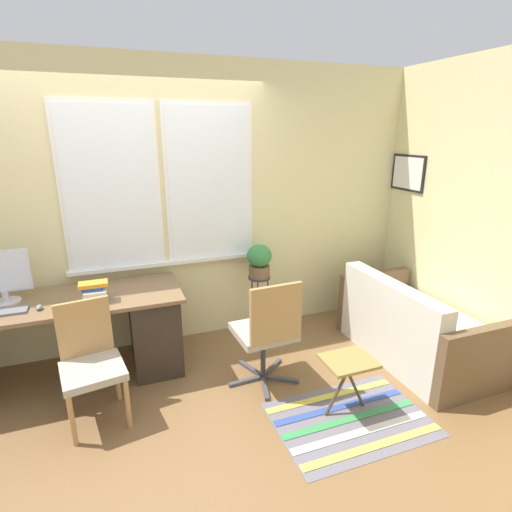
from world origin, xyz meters
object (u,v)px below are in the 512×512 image
Objects in this scene: book_stack at (95,292)px; potted_plant at (259,260)px; desk_chair_wooden at (91,360)px; office_chair_swivel at (267,331)px; monitor at (2,277)px; plant_stand at (259,285)px; couch_loveseat at (414,330)px; folding_stool at (348,365)px; mouse at (39,307)px; keyboard at (0,313)px.

book_stack is 0.66× the size of potted_plant.
desk_chair_wooden is 0.93× the size of office_chair_swivel.
potted_plant is (1.60, 0.77, 0.35)m from desk_chair_wooden.
plant_stand is at bearing 2.93° from monitor.
couch_loveseat is 2.26× the size of plant_stand.
book_stack is 2.86m from couch_loveseat.
folding_stool is at bearing 114.16° from couch_loveseat.
couch_loveseat is (3.14, -0.57, -0.49)m from mouse.
office_chair_swivel is (1.69, -0.50, -0.26)m from mouse.
folding_stool is at bearing -82.63° from potted_plant.
couch_loveseat is 4.33× the size of potted_plant.
office_chair_swivel reaches higher than couch_loveseat.
monitor is 0.30× the size of couch_loveseat.
keyboard is 1.70× the size of book_stack.
plant_stand is (1.60, 0.77, 0.08)m from desk_chair_wooden.
folding_stool is (2.39, -1.27, -0.56)m from monitor.
office_chair_swivel is (1.96, -0.52, -0.25)m from keyboard.
potted_plant is (0.25, 0.85, 0.32)m from office_chair_swivel.
keyboard is 0.82× the size of folding_stool.
folding_stool is (0.18, -1.38, -0.42)m from potted_plant.
monitor is 1.16× the size of keyboard.
couch_loveseat is 1.13m from folding_stool.
monitor reaches higher than office_chair_swivel.
keyboard is (-0.01, -0.21, -0.21)m from monitor.
mouse reaches higher than folding_stool.
plant_stand is at bearing 52.42° from couch_loveseat.
office_chair_swivel is at bearing -106.66° from plant_stand.
couch_loveseat is (3.41, -0.60, -0.48)m from keyboard.
book_stack is at bearing 72.61° from desk_chair_wooden.
monitor is at bearing -177.07° from potted_plant.
office_chair_swivel is 0.94m from potted_plant.
mouse is (0.26, -0.24, -0.20)m from monitor.
keyboard is 4.91× the size of mouse.
keyboard is at bearing -171.57° from potted_plant.
potted_plant is (-1.20, 0.92, 0.55)m from couch_loveseat.
office_chair_swivel is 2.10× the size of folding_stool.
monitor is 2.21m from potted_plant.
keyboard is 0.58× the size of plant_stand.
keyboard is 0.26× the size of couch_loveseat.
monitor is 2.14m from office_chair_swivel.
office_chair_swivel is at bearing 129.15° from folding_stool.
desk_chair_wooden reaches higher than couch_loveseat.
potted_plant is (1.94, 0.35, 0.06)m from mouse.
monitor is 2.76m from folding_stool.
book_stack reaches higher than couch_loveseat.
plant_stand is (-1.20, 0.92, 0.27)m from couch_loveseat.
monitor is 5.67× the size of mouse.
keyboard reaches higher than folding_stool.
plant_stand is 0.27m from potted_plant.
office_chair_swivel reaches higher than book_stack.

